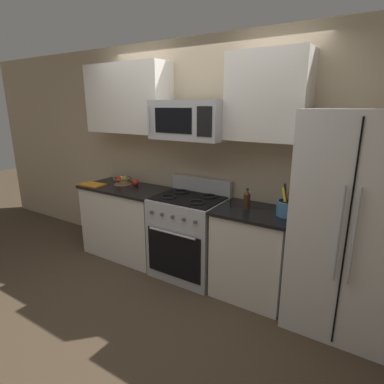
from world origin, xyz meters
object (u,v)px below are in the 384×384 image
(refrigerator, at_px, (351,226))
(fruit_basket, at_px, (122,180))
(bottle_soy, at_px, (247,200))
(range_oven, at_px, (189,235))
(utensil_crock, at_px, (287,207))
(cutting_board, at_px, (92,184))
(apple_loose, at_px, (136,182))
(microwave, at_px, (190,120))

(refrigerator, relative_size, fruit_basket, 7.75)
(refrigerator, bearing_deg, bottle_soy, 178.66)
(range_oven, xyz_separation_m, utensil_crock, (1.06, 0.03, 0.52))
(refrigerator, relative_size, cutting_board, 5.77)
(range_oven, height_order, bottle_soy, bottle_soy)
(range_oven, height_order, utensil_crock, utensil_crock)
(fruit_basket, bearing_deg, refrigerator, -2.29)
(apple_loose, xyz_separation_m, bottle_soy, (1.55, -0.12, 0.05))
(utensil_crock, bearing_deg, apple_loose, 177.23)
(apple_loose, bearing_deg, bottle_soy, -4.27)
(range_oven, distance_m, fruit_basket, 1.19)
(refrigerator, xyz_separation_m, cutting_board, (-2.97, -0.14, -0.02))
(refrigerator, relative_size, microwave, 2.34)
(utensil_crock, bearing_deg, fruit_basket, 178.31)
(refrigerator, relative_size, apple_loose, 22.63)
(range_oven, relative_size, fruit_basket, 4.52)
(microwave, bearing_deg, range_oven, -90.00)
(utensil_crock, height_order, apple_loose, utensil_crock)
(cutting_board, bearing_deg, microwave, 7.74)
(range_oven, relative_size, microwave, 1.37)
(refrigerator, distance_m, apple_loose, 2.49)
(refrigerator, height_order, bottle_soy, refrigerator)
(fruit_basket, xyz_separation_m, bottle_soy, (1.75, -0.09, 0.04))
(microwave, relative_size, bottle_soy, 3.88)
(cutting_board, relative_size, bottle_soy, 1.58)
(apple_loose, distance_m, cutting_board, 0.57)
(refrigerator, bearing_deg, fruit_basket, 177.71)
(utensil_crock, height_order, bottle_soy, utensil_crock)
(microwave, height_order, bottle_soy, microwave)
(microwave, distance_m, cutting_board, 1.61)
(fruit_basket, bearing_deg, apple_loose, 8.68)
(microwave, bearing_deg, refrigerator, -1.53)
(utensil_crock, bearing_deg, microwave, -179.93)
(apple_loose, bearing_deg, microwave, -6.16)
(fruit_basket, xyz_separation_m, apple_loose, (0.20, 0.03, -0.01))
(utensil_crock, relative_size, apple_loose, 4.05)
(refrigerator, distance_m, fruit_basket, 2.68)
(fruit_basket, relative_size, bottle_soy, 1.17)
(refrigerator, xyz_separation_m, fruit_basket, (-2.68, 0.11, 0.03))
(fruit_basket, distance_m, apple_loose, 0.20)
(cutting_board, bearing_deg, refrigerator, 2.76)
(microwave, relative_size, utensil_crock, 2.39)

